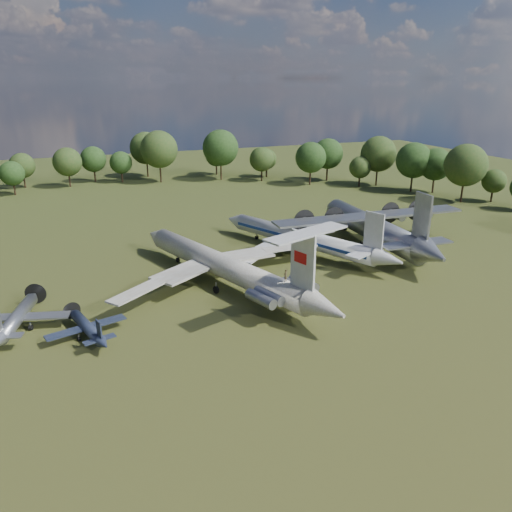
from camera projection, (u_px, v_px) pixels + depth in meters
name	position (u px, v px, depth m)	size (l,w,h in m)	color
ground	(188.00, 287.00, 76.48)	(300.00, 300.00, 0.00)	#234216
il62_airliner	(223.00, 270.00, 76.60)	(38.35, 49.85, 4.89)	silver
tu104_jet	(301.00, 241.00, 91.28)	(32.25, 43.00, 4.30)	silver
an12_transport	(372.00, 231.00, 94.83)	(38.59, 43.14, 5.68)	#A5A7AD
small_prop_west	(88.00, 330.00, 61.42)	(9.88, 13.48, 1.98)	black
small_prop_northwest	(18.00, 321.00, 63.17)	(12.57, 17.14, 2.51)	#A6A9AF
person_on_il62	(286.00, 275.00, 65.70)	(0.61, 0.40, 1.67)	olive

